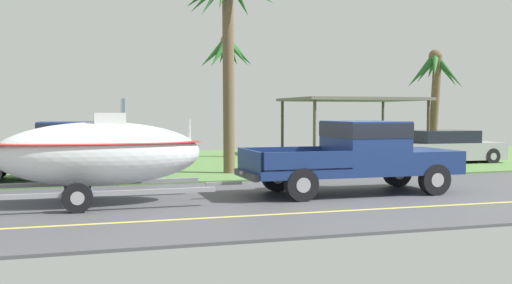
{
  "coord_description": "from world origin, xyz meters",
  "views": [
    {
      "loc": [
        -7.19,
        -13.3,
        2.13
      ],
      "look_at": [
        -2.88,
        1.03,
        1.37
      ],
      "focal_mm": 41.27,
      "sensor_mm": 36.0,
      "label": 1
    }
  ],
  "objects_px": {
    "pickup_truck_towing": "(363,153)",
    "carport_awning": "(352,101)",
    "boat_on_trailer": "(99,153)",
    "palm_tree_near_left": "(435,79)",
    "parked_sedan_near": "(447,147)",
    "parked_pickup_background": "(67,148)",
    "palm_tree_mid": "(227,64)",
    "palm_tree_near_right": "(228,19)"
  },
  "relations": [
    {
      "from": "pickup_truck_towing",
      "to": "carport_awning",
      "type": "xyz_separation_m",
      "value": [
        5.56,
        12.01,
        1.63
      ]
    },
    {
      "from": "boat_on_trailer",
      "to": "palm_tree_near_left",
      "type": "distance_m",
      "value": 19.71
    },
    {
      "from": "boat_on_trailer",
      "to": "parked_sedan_near",
      "type": "relative_size",
      "value": 1.34
    },
    {
      "from": "parked_pickup_background",
      "to": "palm_tree_near_left",
      "type": "xyz_separation_m",
      "value": [
        16.98,
        5.84,
        2.72
      ]
    },
    {
      "from": "boat_on_trailer",
      "to": "carport_awning",
      "type": "height_order",
      "value": "carport_awning"
    },
    {
      "from": "parked_sedan_near",
      "to": "carport_awning",
      "type": "distance_m",
      "value": 5.75
    },
    {
      "from": "parked_pickup_background",
      "to": "palm_tree_mid",
      "type": "relative_size",
      "value": 1.05
    },
    {
      "from": "boat_on_trailer",
      "to": "parked_pickup_background",
      "type": "bearing_deg",
      "value": 98.96
    },
    {
      "from": "parked_pickup_background",
      "to": "parked_sedan_near",
      "type": "height_order",
      "value": "parked_pickup_background"
    },
    {
      "from": "carport_awning",
      "to": "palm_tree_near_right",
      "type": "xyz_separation_m",
      "value": [
        -7.82,
        -6.43,
        2.62
      ]
    },
    {
      "from": "carport_awning",
      "to": "palm_tree_near_left",
      "type": "xyz_separation_m",
      "value": [
        3.89,
        -1.04,
        1.06
      ]
    },
    {
      "from": "palm_tree_near_left",
      "to": "palm_tree_near_right",
      "type": "distance_m",
      "value": 12.99
    },
    {
      "from": "parked_sedan_near",
      "to": "palm_tree_mid",
      "type": "height_order",
      "value": "palm_tree_mid"
    },
    {
      "from": "carport_awning",
      "to": "parked_sedan_near",
      "type": "bearing_deg",
      "value": -70.31
    },
    {
      "from": "palm_tree_near_left",
      "to": "carport_awning",
      "type": "bearing_deg",
      "value": 165.08
    },
    {
      "from": "pickup_truck_towing",
      "to": "palm_tree_mid",
      "type": "xyz_separation_m",
      "value": [
        -0.55,
        12.7,
        3.33
      ]
    },
    {
      "from": "palm_tree_near_right",
      "to": "palm_tree_mid",
      "type": "xyz_separation_m",
      "value": [
        1.72,
        7.12,
        -0.92
      ]
    },
    {
      "from": "parked_pickup_background",
      "to": "carport_awning",
      "type": "distance_m",
      "value": 14.88
    },
    {
      "from": "parked_sedan_near",
      "to": "palm_tree_near_right",
      "type": "relative_size",
      "value": 0.64
    },
    {
      "from": "parked_sedan_near",
      "to": "boat_on_trailer",
      "type": "bearing_deg",
      "value": -153.78
    },
    {
      "from": "boat_on_trailer",
      "to": "carport_awning",
      "type": "distance_m",
      "value": 17.25
    },
    {
      "from": "pickup_truck_towing",
      "to": "palm_tree_mid",
      "type": "height_order",
      "value": "palm_tree_mid"
    },
    {
      "from": "pickup_truck_towing",
      "to": "parked_pickup_background",
      "type": "distance_m",
      "value": 9.12
    },
    {
      "from": "parked_sedan_near",
      "to": "palm_tree_near_left",
      "type": "relative_size",
      "value": 0.87
    },
    {
      "from": "palm_tree_near_left",
      "to": "palm_tree_near_right",
      "type": "bearing_deg",
      "value": -155.27
    },
    {
      "from": "pickup_truck_towing",
      "to": "carport_awning",
      "type": "distance_m",
      "value": 13.33
    },
    {
      "from": "boat_on_trailer",
      "to": "pickup_truck_towing",
      "type": "bearing_deg",
      "value": 0.0
    },
    {
      "from": "boat_on_trailer",
      "to": "parked_pickup_background",
      "type": "xyz_separation_m",
      "value": [
        -0.81,
        5.14,
        -0.15
      ]
    },
    {
      "from": "palm_tree_near_left",
      "to": "palm_tree_near_right",
      "type": "xyz_separation_m",
      "value": [
        -11.71,
        -5.4,
        1.56
      ]
    },
    {
      "from": "parked_pickup_background",
      "to": "palm_tree_near_right",
      "type": "xyz_separation_m",
      "value": [
        5.27,
        0.44,
        4.28
      ]
    },
    {
      "from": "palm_tree_near_left",
      "to": "palm_tree_near_right",
      "type": "height_order",
      "value": "palm_tree_near_right"
    },
    {
      "from": "pickup_truck_towing",
      "to": "boat_on_trailer",
      "type": "bearing_deg",
      "value": -180.0
    },
    {
      "from": "pickup_truck_towing",
      "to": "carport_awning",
      "type": "bearing_deg",
      "value": 65.18
    },
    {
      "from": "palm_tree_near_left",
      "to": "boat_on_trailer",
      "type": "bearing_deg",
      "value": -145.84
    },
    {
      "from": "carport_awning",
      "to": "palm_tree_near_right",
      "type": "relative_size",
      "value": 0.88
    },
    {
      "from": "boat_on_trailer",
      "to": "palm_tree_near_left",
      "type": "bearing_deg",
      "value": 34.16
    },
    {
      "from": "parked_sedan_near",
      "to": "pickup_truck_towing",
      "type": "bearing_deg",
      "value": -136.71
    },
    {
      "from": "parked_pickup_background",
      "to": "parked_sedan_near",
      "type": "distance_m",
      "value": 15.02
    },
    {
      "from": "parked_sedan_near",
      "to": "carport_awning",
      "type": "relative_size",
      "value": 0.73
    },
    {
      "from": "parked_pickup_background",
      "to": "palm_tree_mid",
      "type": "height_order",
      "value": "palm_tree_mid"
    },
    {
      "from": "carport_awning",
      "to": "palm_tree_mid",
      "type": "distance_m",
      "value": 6.38
    },
    {
      "from": "carport_awning",
      "to": "palm_tree_mid",
      "type": "xyz_separation_m",
      "value": [
        -6.1,
        0.69,
        1.71
      ]
    }
  ]
}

